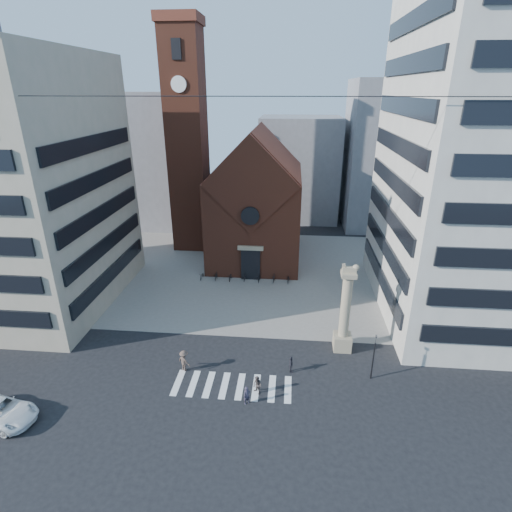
# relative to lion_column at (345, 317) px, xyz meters

# --- Properties ---
(ground) EXTENTS (120.00, 120.00, 0.00)m
(ground) POSITION_rel_lion_column_xyz_m (-10.01, -3.00, -3.46)
(ground) COLOR black
(ground) RESTS_ON ground
(piazza) EXTENTS (46.00, 30.00, 0.05)m
(piazza) POSITION_rel_lion_column_xyz_m (-10.01, 16.00, -3.43)
(piazza) COLOR gray
(piazza) RESTS_ON ground
(zebra_crossing) EXTENTS (10.20, 3.20, 0.01)m
(zebra_crossing) POSITION_rel_lion_column_xyz_m (-9.46, -6.00, -3.45)
(zebra_crossing) COLOR white
(zebra_crossing) RESTS_ON ground
(church) EXTENTS (12.00, 16.65, 18.00)m
(church) POSITION_rel_lion_column_xyz_m (-10.01, 22.04, 4.53)
(church) COLOR brown
(church) RESTS_ON ground
(campanile) EXTENTS (5.50, 5.50, 31.20)m
(campanile) POSITION_rel_lion_column_xyz_m (-20.01, 25.00, 12.28)
(campanile) COLOR brown
(campanile) RESTS_ON ground
(building_left) EXTENTS (18.00, 20.00, 26.00)m
(building_left) POSITION_rel_lion_column_xyz_m (-34.01, 7.00, 9.54)
(building_left) COLOR tan
(building_left) RESTS_ON ground
(building_right) EXTENTS (18.00, 22.00, 32.00)m
(building_right) POSITION_rel_lion_column_xyz_m (13.99, 9.00, 12.54)
(building_right) COLOR beige
(building_right) RESTS_ON ground
(bg_block_left) EXTENTS (16.00, 14.00, 22.00)m
(bg_block_left) POSITION_rel_lion_column_xyz_m (-30.01, 37.00, 7.54)
(bg_block_left) COLOR gray
(bg_block_left) RESTS_ON ground
(bg_block_mid) EXTENTS (14.00, 12.00, 18.00)m
(bg_block_mid) POSITION_rel_lion_column_xyz_m (-4.01, 42.00, 5.54)
(bg_block_mid) COLOR gray
(bg_block_mid) RESTS_ON ground
(bg_block_right) EXTENTS (16.00, 14.00, 24.00)m
(bg_block_right) POSITION_rel_lion_column_xyz_m (11.99, 39.00, 8.54)
(bg_block_right) COLOR gray
(bg_block_right) RESTS_ON ground
(lion_column) EXTENTS (1.63, 1.60, 8.68)m
(lion_column) POSITION_rel_lion_column_xyz_m (0.00, 0.00, 0.00)
(lion_column) COLOR gray
(lion_column) RESTS_ON ground
(traffic_light) EXTENTS (0.13, 0.16, 4.30)m
(traffic_light) POSITION_rel_lion_column_xyz_m (1.99, -4.00, -1.17)
(traffic_light) COLOR black
(traffic_light) RESTS_ON ground
(pedestrian_0) EXTENTS (0.67, 0.63, 1.54)m
(pedestrian_0) POSITION_rel_lion_column_xyz_m (-8.05, -7.83, -2.69)
(pedestrian_0) COLOR #373144
(pedestrian_0) RESTS_ON ground
(pedestrian_1) EXTENTS (0.97, 0.96, 1.58)m
(pedestrian_1) POSITION_rel_lion_column_xyz_m (-7.35, -6.64, -2.67)
(pedestrian_1) COLOR #4E413E
(pedestrian_1) RESTS_ON ground
(pedestrian_2) EXTENTS (0.48, 0.94, 1.55)m
(pedestrian_2) POSITION_rel_lion_column_xyz_m (-4.73, -3.78, -2.68)
(pedestrian_2) COLOR #26252D
(pedestrian_2) RESTS_ON ground
(pedestrian_3) EXTENTS (1.46, 1.28, 1.96)m
(pedestrian_3) POSITION_rel_lion_column_xyz_m (-13.84, -4.38, -2.48)
(pedestrian_3) COLOR brown
(pedestrian_3) RESTS_ON ground
(scooter_0) EXTENTS (0.62, 1.61, 0.83)m
(scooter_0) POSITION_rel_lion_column_xyz_m (-16.21, 13.35, -2.99)
(scooter_0) COLOR black
(scooter_0) RESTS_ON piazza
(scooter_1) EXTENTS (0.50, 1.55, 0.92)m
(scooter_1) POSITION_rel_lion_column_xyz_m (-14.38, 13.35, -2.95)
(scooter_1) COLOR black
(scooter_1) RESTS_ON piazza
(scooter_2) EXTENTS (0.62, 1.61, 0.83)m
(scooter_2) POSITION_rel_lion_column_xyz_m (-12.54, 13.35, -2.99)
(scooter_2) COLOR black
(scooter_2) RESTS_ON piazza
(scooter_3) EXTENTS (0.50, 1.55, 0.92)m
(scooter_3) POSITION_rel_lion_column_xyz_m (-10.71, 13.35, -2.95)
(scooter_3) COLOR black
(scooter_3) RESTS_ON piazza
(scooter_4) EXTENTS (0.62, 1.61, 0.83)m
(scooter_4) POSITION_rel_lion_column_xyz_m (-8.87, 13.35, -2.99)
(scooter_4) COLOR black
(scooter_4) RESTS_ON piazza
(scooter_5) EXTENTS (0.50, 1.55, 0.92)m
(scooter_5) POSITION_rel_lion_column_xyz_m (-7.04, 13.35, -2.95)
(scooter_5) COLOR black
(scooter_5) RESTS_ON piazza
(scooter_6) EXTENTS (0.62, 1.61, 0.83)m
(scooter_6) POSITION_rel_lion_column_xyz_m (-5.20, 13.35, -2.99)
(scooter_6) COLOR black
(scooter_6) RESTS_ON piazza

